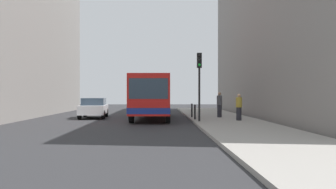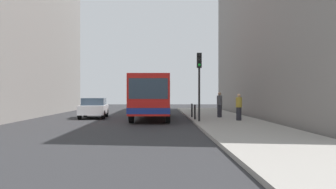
{
  "view_description": "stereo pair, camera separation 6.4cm",
  "coord_description": "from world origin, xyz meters",
  "views": [
    {
      "loc": [
        1.12,
        -23.88,
        1.81
      ],
      "look_at": [
        1.73,
        1.4,
        1.75
      ],
      "focal_mm": 40.52,
      "sensor_mm": 36.0,
      "label": 1
    },
    {
      "loc": [
        1.18,
        -23.88,
        1.81
      ],
      "look_at": [
        1.73,
        1.4,
        1.75
      ],
      "focal_mm": 40.52,
      "sensor_mm": 36.0,
      "label": 2
    }
  ],
  "objects": [
    {
      "name": "car_behind_bus",
      "position": [
        0.89,
        14.68,
        0.78
      ],
      "size": [
        1.88,
        4.41,
        1.48
      ],
      "rotation": [
        0.0,
        0.0,
        3.15
      ],
      "color": "#A5A8AD",
      "rests_on": "ground"
    },
    {
      "name": "car_beside_bus",
      "position": [
        -3.68,
        4.19,
        0.78
      ],
      "size": [
        2.08,
        4.5,
        1.48
      ],
      "rotation": [
        0.0,
        0.0,
        3.2
      ],
      "color": "silver",
      "rests_on": "ground"
    },
    {
      "name": "traffic_light",
      "position": [
        3.55,
        -1.23,
        3.01
      ],
      "size": [
        0.28,
        0.33,
        4.1
      ],
      "color": "black",
      "rests_on": "sidewalk"
    },
    {
      "name": "pedestrian_mid_sidewalk",
      "position": [
        5.38,
        2.59,
        1.03
      ],
      "size": [
        0.38,
        0.38,
        1.76
      ],
      "rotation": [
        0.0,
        0.0,
        1.36
      ],
      "color": "#26262D",
      "rests_on": "sidewalk"
    },
    {
      "name": "bollard_mid",
      "position": [
        3.45,
        2.75,
        0.62
      ],
      "size": [
        0.11,
        0.11,
        0.95
      ],
      "primitive_type": "cylinder",
      "color": "black",
      "rests_on": "sidewalk"
    },
    {
      "name": "bus",
      "position": [
        0.65,
        3.51,
        1.73
      ],
      "size": [
        2.78,
        11.08,
        3.0
      ],
      "rotation": [
        0.0,
        0.0,
        3.12
      ],
      "color": "red",
      "rests_on": "ground"
    },
    {
      "name": "sidewalk",
      "position": [
        5.4,
        0.0,
        0.07
      ],
      "size": [
        4.4,
        40.0,
        0.15
      ],
      "primitive_type": "cube",
      "color": "#9E9991",
      "rests_on": "ground"
    },
    {
      "name": "ground_plane",
      "position": [
        0.0,
        0.0,
        0.0
      ],
      "size": [
        80.0,
        80.0,
        0.0
      ],
      "primitive_type": "plane",
      "color": "#2D2D30"
    },
    {
      "name": "building_right",
      "position": [
        11.5,
        4.0,
        7.34
      ],
      "size": [
        7.0,
        32.0,
        14.68
      ],
      "primitive_type": "cube",
      "color": "gray",
      "rests_on": "ground"
    },
    {
      "name": "pedestrian_near_signal",
      "position": [
        6.08,
        -0.57,
        0.97
      ],
      "size": [
        0.38,
        0.38,
        1.65
      ],
      "rotation": [
        0.0,
        0.0,
        0.96
      ],
      "color": "#26262D",
      "rests_on": "sidewalk"
    },
    {
      "name": "bollard_near",
      "position": [
        3.45,
        0.51,
        0.62
      ],
      "size": [
        0.11,
        0.11,
        0.95
      ],
      "primitive_type": "cylinder",
      "color": "black",
      "rests_on": "sidewalk"
    }
  ]
}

